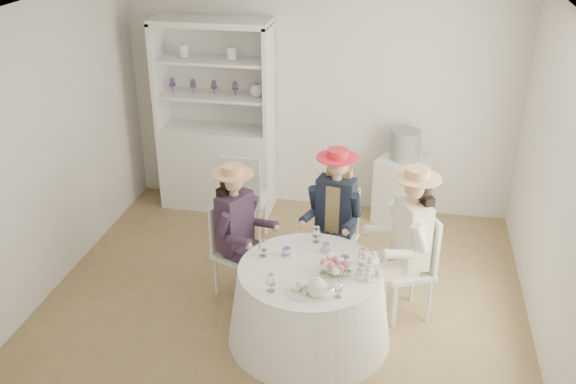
# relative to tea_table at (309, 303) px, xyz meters

# --- Properties ---
(ground) EXTENTS (4.50, 4.50, 0.00)m
(ground) POSITION_rel_tea_table_xyz_m (-0.32, 0.58, -0.34)
(ground) COLOR olive
(ground) RESTS_ON ground
(ceiling) EXTENTS (4.50, 4.50, 0.00)m
(ceiling) POSITION_rel_tea_table_xyz_m (-0.32, 0.58, 2.36)
(ceiling) COLOR white
(ceiling) RESTS_ON wall_back
(wall_back) EXTENTS (4.50, 0.00, 4.50)m
(wall_back) POSITION_rel_tea_table_xyz_m (-0.32, 2.58, 1.01)
(wall_back) COLOR silver
(wall_back) RESTS_ON ground
(wall_front) EXTENTS (4.50, 0.00, 4.50)m
(wall_front) POSITION_rel_tea_table_xyz_m (-0.32, -1.42, 1.01)
(wall_front) COLOR silver
(wall_front) RESTS_ON ground
(wall_left) EXTENTS (0.00, 4.50, 4.50)m
(wall_left) POSITION_rel_tea_table_xyz_m (-2.57, 0.58, 1.01)
(wall_left) COLOR silver
(wall_left) RESTS_ON ground
(wall_right) EXTENTS (0.00, 4.50, 4.50)m
(wall_right) POSITION_rel_tea_table_xyz_m (1.93, 0.58, 1.01)
(wall_right) COLOR silver
(wall_right) RESTS_ON ground
(tea_table) EXTENTS (1.41, 1.41, 0.69)m
(tea_table) POSITION_rel_tea_table_xyz_m (0.00, 0.00, 0.00)
(tea_table) COLOR white
(tea_table) RESTS_ON ground
(hutch) EXTENTS (1.50, 0.94, 2.25)m
(hutch) POSITION_rel_tea_table_xyz_m (-1.49, 2.34, 0.46)
(hutch) COLOR silver
(hutch) RESTS_ON ground
(side_table) EXTENTS (0.66, 0.66, 0.78)m
(side_table) POSITION_rel_tea_table_xyz_m (0.69, 2.33, 0.05)
(side_table) COLOR silver
(side_table) RESTS_ON ground
(hatbox) EXTENTS (0.40, 0.40, 0.33)m
(hatbox) POSITION_rel_tea_table_xyz_m (0.69, 2.33, 0.60)
(hatbox) COLOR black
(hatbox) RESTS_ON side_table
(guest_left) EXTENTS (0.56, 0.51, 1.34)m
(guest_left) POSITION_rel_tea_table_xyz_m (-0.77, 0.52, 0.41)
(guest_left) COLOR silver
(guest_left) RESTS_ON ground
(guest_mid) EXTENTS (0.52, 0.55, 1.39)m
(guest_mid) POSITION_rel_tea_table_xyz_m (0.09, 0.93, 0.44)
(guest_mid) COLOR silver
(guest_mid) RESTS_ON ground
(guest_right) EXTENTS (0.62, 0.56, 1.46)m
(guest_right) POSITION_rel_tea_table_xyz_m (0.79, 0.49, 0.48)
(guest_right) COLOR silver
(guest_right) RESTS_ON ground
(spare_chair) EXTENTS (0.45, 0.45, 1.08)m
(spare_chair) POSITION_rel_tea_table_xyz_m (-0.95, 1.43, 0.23)
(spare_chair) COLOR silver
(spare_chair) RESTS_ON ground
(teacup_a) EXTENTS (0.10, 0.10, 0.06)m
(teacup_a) POSITION_rel_tea_table_xyz_m (-0.23, 0.17, 0.38)
(teacup_a) COLOR white
(teacup_a) RESTS_ON tea_table
(teacup_b) EXTENTS (0.09, 0.09, 0.07)m
(teacup_b) POSITION_rel_tea_table_xyz_m (0.09, 0.30, 0.38)
(teacup_b) COLOR white
(teacup_b) RESTS_ON tea_table
(teacup_c) EXTENTS (0.12, 0.12, 0.07)m
(teacup_c) POSITION_rel_tea_table_xyz_m (0.27, 0.11, 0.38)
(teacup_c) COLOR white
(teacup_c) RESTS_ON tea_table
(flower_bowl) EXTENTS (0.27, 0.27, 0.06)m
(flower_bowl) POSITION_rel_tea_table_xyz_m (0.22, -0.01, 0.38)
(flower_bowl) COLOR white
(flower_bowl) RESTS_ON tea_table
(flower_arrangement) EXTENTS (0.18, 0.19, 0.07)m
(flower_arrangement) POSITION_rel_tea_table_xyz_m (0.21, -0.05, 0.44)
(flower_arrangement) COLOR #D96C7B
(flower_arrangement) RESTS_ON tea_table
(table_teapot) EXTENTS (0.23, 0.16, 0.17)m
(table_teapot) POSITION_rel_tea_table_xyz_m (0.12, -0.37, 0.42)
(table_teapot) COLOR white
(table_teapot) RESTS_ON tea_table
(sandwich_plate) EXTENTS (0.27, 0.27, 0.06)m
(sandwich_plate) POSITION_rel_tea_table_xyz_m (-0.00, -0.33, 0.37)
(sandwich_plate) COLOR white
(sandwich_plate) RESTS_ON tea_table
(cupcake_stand) EXTENTS (0.22, 0.22, 0.21)m
(cupcake_stand) POSITION_rel_tea_table_xyz_m (0.49, -0.02, 0.43)
(cupcake_stand) COLOR white
(cupcake_stand) RESTS_ON tea_table
(stemware_set) EXTENTS (0.93, 0.90, 0.15)m
(stemware_set) POSITION_rel_tea_table_xyz_m (0.00, 0.00, 0.42)
(stemware_set) COLOR white
(stemware_set) RESTS_ON tea_table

